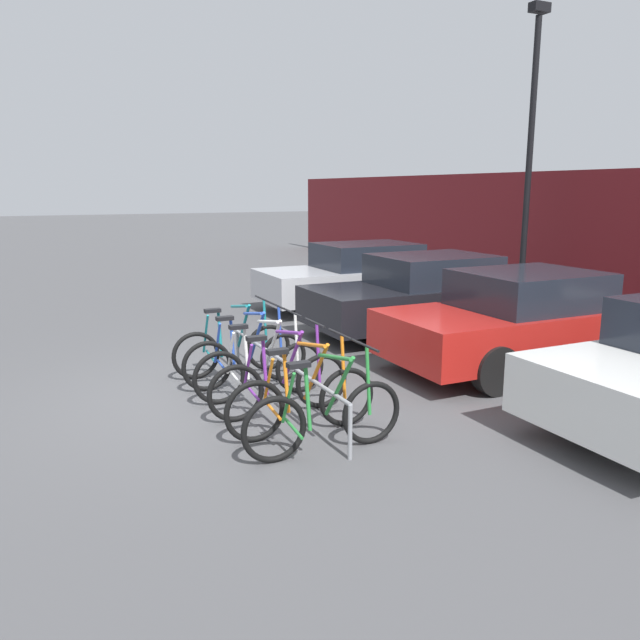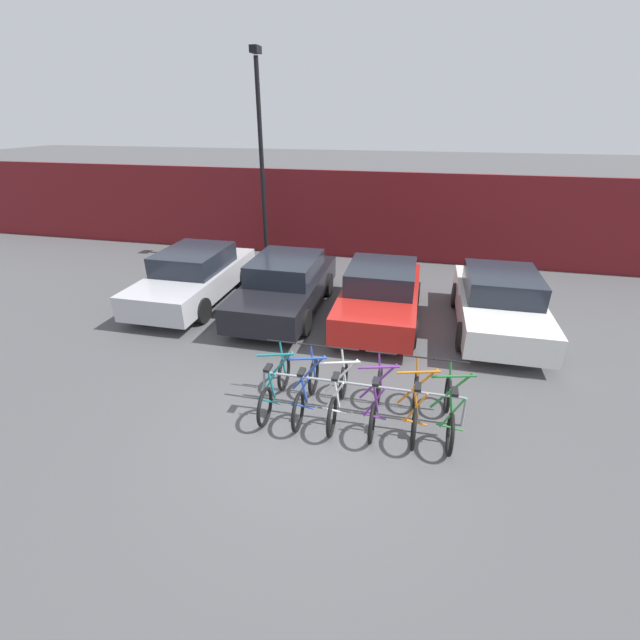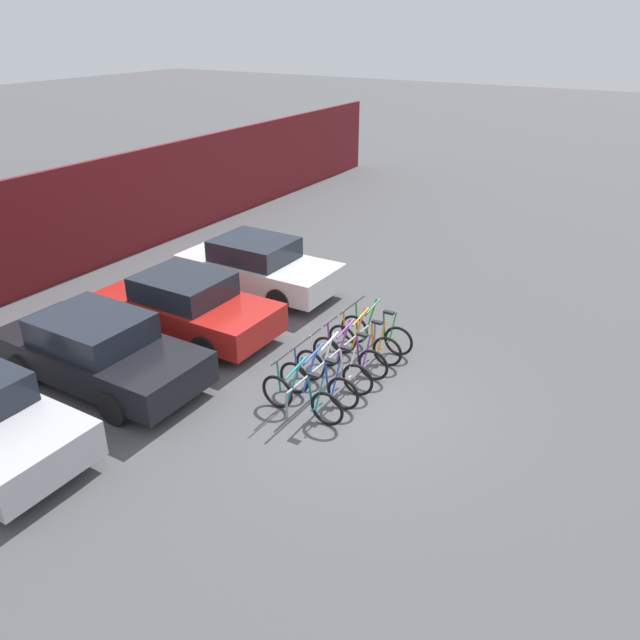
# 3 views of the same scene
# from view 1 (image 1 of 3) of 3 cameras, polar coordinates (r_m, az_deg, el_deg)

# --- Properties ---
(ground_plane) EXTENTS (120.00, 120.00, 0.00)m
(ground_plane) POSITION_cam_1_polar(r_m,az_deg,el_deg) (7.99, -9.80, -6.83)
(ground_plane) COLOR #4C4C4F
(bike_rack) EXTENTS (3.48, 0.04, 0.57)m
(bike_rack) POSITION_cam_1_polar(r_m,az_deg,el_deg) (7.43, -3.46, -4.22)
(bike_rack) COLOR gray
(bike_rack) RESTS_ON ground
(bicycle_teal) EXTENTS (0.68, 1.71, 1.05)m
(bicycle_teal) POSITION_cam_1_polar(r_m,az_deg,el_deg) (8.75, -7.95, -2.55)
(bicycle_teal) COLOR black
(bicycle_teal) RESTS_ON ground
(bicycle_blue) EXTENTS (0.68, 1.71, 1.05)m
(bicycle_blue) POSITION_cam_1_polar(r_m,az_deg,el_deg) (8.23, -6.77, -3.45)
(bicycle_blue) COLOR black
(bicycle_blue) RESTS_ON ground
(bicycle_white) EXTENTS (0.68, 1.71, 1.05)m
(bicycle_white) POSITION_cam_1_polar(r_m,az_deg,el_deg) (7.72, -5.44, -4.45)
(bicycle_white) COLOR black
(bicycle_white) RESTS_ON ground
(bicycle_purple) EXTENTS (0.68, 1.71, 1.05)m
(bicycle_purple) POSITION_cam_1_polar(r_m,az_deg,el_deg) (7.15, -3.68, -5.76)
(bicycle_purple) COLOR black
(bicycle_purple) RESTS_ON ground
(bicycle_orange) EXTENTS (0.68, 1.71, 1.05)m
(bicycle_orange) POSITION_cam_1_polar(r_m,az_deg,el_deg) (6.59, -1.62, -7.28)
(bicycle_orange) COLOR black
(bicycle_orange) RESTS_ON ground
(bicycle_green) EXTENTS (0.68, 1.71, 1.05)m
(bicycle_green) POSITION_cam_1_polar(r_m,az_deg,el_deg) (6.13, 0.42, -8.78)
(bicycle_green) COLOR black
(bicycle_green) RESTS_ON ground
(car_silver) EXTENTS (1.91, 4.46, 1.40)m
(car_silver) POSITION_cam_1_polar(r_m,az_deg,el_deg) (13.61, 3.92, 4.05)
(car_silver) COLOR #B7B7BC
(car_silver) RESTS_ON ground
(car_black) EXTENTS (1.91, 4.36, 1.40)m
(car_black) POSITION_cam_1_polar(r_m,az_deg,el_deg) (11.34, 9.84, 2.32)
(car_black) COLOR black
(car_black) RESTS_ON ground
(car_red) EXTENTS (1.91, 4.09, 1.40)m
(car_red) POSITION_cam_1_polar(r_m,az_deg,el_deg) (9.44, 18.04, -0.02)
(car_red) COLOR red
(car_red) RESTS_ON ground
(lamp_post) EXTENTS (0.24, 0.44, 6.46)m
(lamp_post) POSITION_cam_1_polar(r_m,az_deg,el_deg) (15.28, 18.70, 15.21)
(lamp_post) COLOR black
(lamp_post) RESTS_ON ground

